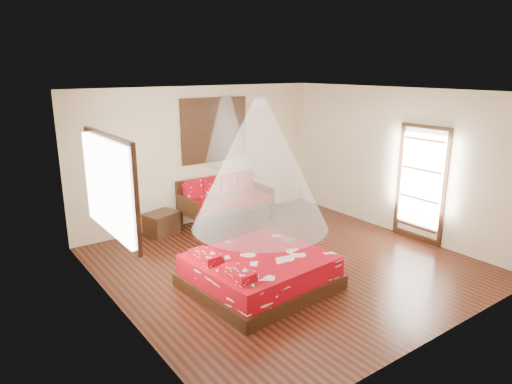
# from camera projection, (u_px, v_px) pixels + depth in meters

# --- Properties ---
(room) EXTENTS (5.54, 5.54, 2.84)m
(room) POSITION_uv_depth(u_px,v_px,m) (286.00, 182.00, 7.23)
(room) COLOR black
(room) RESTS_ON ground
(bed) EXTENTS (2.06, 1.90, 0.63)m
(bed) POSITION_uv_depth(u_px,v_px,m) (259.00, 272.00, 6.70)
(bed) COLOR black
(bed) RESTS_ON floor
(daybed) EXTENTS (1.90, 0.84, 0.97)m
(daybed) POSITION_uv_depth(u_px,v_px,m) (224.00, 198.00, 9.50)
(daybed) COLOR black
(daybed) RESTS_ON floor
(storage_chest) EXTENTS (0.76, 0.65, 0.45)m
(storage_chest) POSITION_uv_depth(u_px,v_px,m) (161.00, 223.00, 8.84)
(storage_chest) COLOR black
(storage_chest) RESTS_ON floor
(shutter_panel) EXTENTS (1.52, 0.06, 1.32)m
(shutter_panel) POSITION_uv_depth(u_px,v_px,m) (214.00, 130.00, 9.40)
(shutter_panel) COLOR black
(shutter_panel) RESTS_ON wall_back
(window_left) EXTENTS (0.10, 1.74, 1.34)m
(window_left) POSITION_uv_depth(u_px,v_px,m) (112.00, 186.00, 5.78)
(window_left) COLOR black
(window_left) RESTS_ON wall_left
(glazed_door) EXTENTS (0.08, 1.02, 2.16)m
(glazed_door) POSITION_uv_depth(u_px,v_px,m) (421.00, 185.00, 8.38)
(glazed_door) COLOR black
(glazed_door) RESTS_ON floor
(wine_tray) EXTENTS (0.23, 0.23, 0.19)m
(wine_tray) POSITION_uv_depth(u_px,v_px,m) (288.00, 238.00, 7.20)
(wine_tray) COLOR brown
(wine_tray) RESTS_ON bed
(mosquito_net_main) EXTENTS (1.94, 1.94, 1.80)m
(mosquito_net_main) POSITION_uv_depth(u_px,v_px,m) (260.00, 165.00, 6.29)
(mosquito_net_main) COLOR white
(mosquito_net_main) RESTS_ON ceiling
(mosquito_net_daybed) EXTENTS (0.91, 0.91, 1.50)m
(mosquito_net_daybed) POSITION_uv_depth(u_px,v_px,m) (226.00, 128.00, 9.01)
(mosquito_net_daybed) COLOR white
(mosquito_net_daybed) RESTS_ON ceiling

